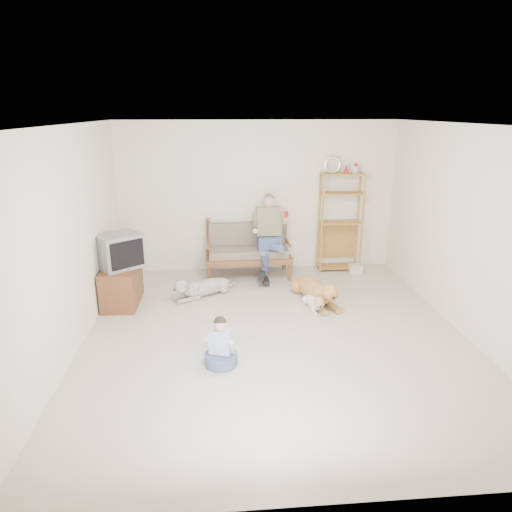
{
  "coord_description": "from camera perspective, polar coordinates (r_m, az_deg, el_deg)",
  "views": [
    {
      "loc": [
        -0.71,
        -5.41,
        2.86
      ],
      "look_at": [
        -0.17,
        1.0,
        0.79
      ],
      "focal_mm": 32.0,
      "sensor_mm": 36.0,
      "label": 1
    }
  ],
  "objects": [
    {
      "name": "ceiling",
      "position": [
        5.46,
        2.8,
        16.08
      ],
      "size": [
        5.5,
        5.5,
        0.0
      ],
      "primitive_type": "plane",
      "rotation": [
        3.14,
        0.0,
        0.0
      ],
      "color": "silver",
      "rests_on": "ground"
    },
    {
      "name": "wall_right",
      "position": [
        6.47,
        25.13,
        2.59
      ],
      "size": [
        0.0,
        5.5,
        5.5
      ],
      "primitive_type": "plane",
      "rotation": [
        1.57,
        0.0,
        -1.57
      ],
      "color": "silver",
      "rests_on": "ground"
    },
    {
      "name": "book_stack",
      "position": [
        8.59,
        12.36,
        -1.56
      ],
      "size": [
        0.24,
        0.18,
        0.15
      ],
      "primitive_type": "cube",
      "rotation": [
        0.0,
        0.0,
        -0.05
      ],
      "color": "white",
      "rests_on": "ground"
    },
    {
      "name": "crt_tv",
      "position": [
        7.1,
        -16.66,
        0.62
      ],
      "size": [
        0.78,
        0.76,
        0.51
      ],
      "rotation": [
        0.0,
        0.0,
        -0.92
      ],
      "color": "slate",
      "rests_on": "tv_stand"
    },
    {
      "name": "loveseat",
      "position": [
        8.17,
        -1.01,
        0.9
      ],
      "size": [
        1.51,
        0.72,
        0.95
      ],
      "rotation": [
        0.0,
        0.0,
        0.01
      ],
      "color": "brown",
      "rests_on": "ground"
    },
    {
      "name": "wall_outlet",
      "position": [
        8.56,
        -8.19,
        0.21
      ],
      "size": [
        0.12,
        0.02,
        0.08
      ],
      "primitive_type": "cube",
      "color": "silver",
      "rests_on": "ground"
    },
    {
      "name": "floor",
      "position": [
        6.17,
        2.42,
        -9.87
      ],
      "size": [
        5.5,
        5.5,
        0.0
      ],
      "primitive_type": "plane",
      "color": "beige",
      "rests_on": "ground"
    },
    {
      "name": "wall_front",
      "position": [
        3.15,
        9.09,
        -11.2
      ],
      "size": [
        5.0,
        0.0,
        5.0
      ],
      "primitive_type": "plane",
      "rotation": [
        -1.57,
        0.0,
        0.0
      ],
      "color": "silver",
      "rests_on": "ground"
    },
    {
      "name": "terrier",
      "position": [
        6.92,
        7.4,
        -5.77
      ],
      "size": [
        0.25,
        0.71,
        0.26
      ],
      "rotation": [
        0.0,
        0.0,
        0.11
      ],
      "color": "silver",
      "rests_on": "ground"
    },
    {
      "name": "wall_back",
      "position": [
        8.33,
        0.17,
        7.36
      ],
      "size": [
        5.0,
        0.0,
        5.0
      ],
      "primitive_type": "plane",
      "rotation": [
        1.57,
        0.0,
        0.0
      ],
      "color": "silver",
      "rests_on": "ground"
    },
    {
      "name": "child",
      "position": [
        5.44,
        -4.43,
        -11.32
      ],
      "size": [
        0.39,
        0.39,
        0.61
      ],
      "rotation": [
        0.0,
        0.0,
        -0.32
      ],
      "color": "#43507C",
      "rests_on": "ground"
    },
    {
      "name": "golden_retriever",
      "position": [
        7.18,
        7.53,
        -4.31
      ],
      "size": [
        0.6,
        1.4,
        0.44
      ],
      "rotation": [
        0.0,
        0.0,
        0.26
      ],
      "color": "#C37943",
      "rests_on": "ground"
    },
    {
      "name": "etagere",
      "position": [
        8.49,
        10.48,
        4.31
      ],
      "size": [
        0.8,
        0.35,
        2.1
      ],
      "color": "olive",
      "rests_on": "ground"
    },
    {
      "name": "wall_left",
      "position": [
        5.9,
        -22.28,
        1.59
      ],
      "size": [
        0.0,
        5.5,
        5.5
      ],
      "primitive_type": "plane",
      "rotation": [
        1.57,
        0.0,
        1.57
      ],
      "color": "silver",
      "rests_on": "ground"
    },
    {
      "name": "man",
      "position": [
        7.92,
        1.59,
        1.81
      ],
      "size": [
        0.56,
        0.8,
        1.3
      ],
      "color": "#43507C",
      "rests_on": "loveseat"
    },
    {
      "name": "tv_stand",
      "position": [
        7.3,
        -16.49,
        -3.51
      ],
      "size": [
        0.5,
        0.9,
        0.6
      ],
      "rotation": [
        0.0,
        0.0,
        -0.0
      ],
      "color": "brown",
      "rests_on": "ground"
    },
    {
      "name": "shaggy_dog",
      "position": [
        7.37,
        -6.91,
        -3.93
      ],
      "size": [
        1.05,
        0.75,
        0.36
      ],
      "rotation": [
        0.0,
        0.0,
        -1.01
      ],
      "color": "white",
      "rests_on": "ground"
    }
  ]
}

